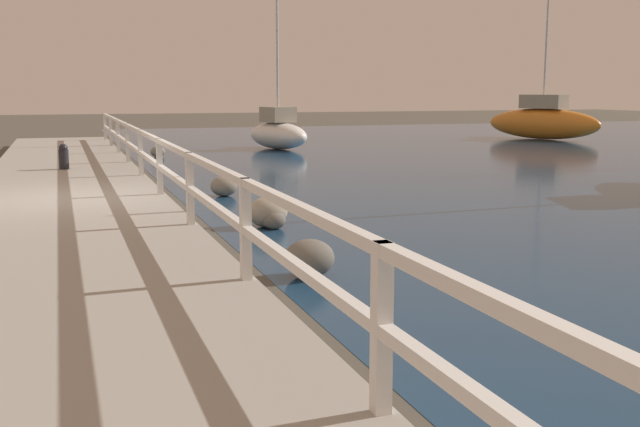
# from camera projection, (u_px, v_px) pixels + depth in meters

# --- Properties ---
(ground_plane) EXTENTS (120.00, 120.00, 0.00)m
(ground_plane) POSITION_uv_depth(u_px,v_px,m) (69.00, 215.00, 12.87)
(ground_plane) COLOR #4C473D
(dock_walkway) EXTENTS (3.32, 36.00, 0.29)m
(dock_walkway) POSITION_uv_depth(u_px,v_px,m) (69.00, 206.00, 12.85)
(dock_walkway) COLOR #9E998E
(dock_walkway) RESTS_ON ground
(railing) EXTENTS (0.10, 32.50, 0.99)m
(railing) POSITION_uv_depth(u_px,v_px,m) (159.00, 156.00, 13.22)
(railing) COLOR white
(railing) RESTS_ON dock_walkway
(boulder_near_dock) EXTENTS (0.55, 0.49, 0.41)m
(boulder_near_dock) POSITION_uv_depth(u_px,v_px,m) (224.00, 186.00, 15.11)
(boulder_near_dock) COLOR slate
(boulder_near_dock) RESTS_ON ground
(boulder_downstream) EXTENTS (0.37, 0.33, 0.27)m
(boulder_downstream) POSITION_uv_depth(u_px,v_px,m) (274.00, 220.00, 11.50)
(boulder_downstream) COLOR #666056
(boulder_downstream) RESTS_ON ground
(boulder_far_strip) EXTENTS (0.47, 0.42, 0.35)m
(boulder_far_strip) POSITION_uv_depth(u_px,v_px,m) (158.00, 152.00, 24.10)
(boulder_far_strip) COLOR slate
(boulder_far_strip) RESTS_ON ground
(boulder_upstream) EXTENTS (0.59, 0.53, 0.44)m
(boulder_upstream) POSITION_uv_depth(u_px,v_px,m) (309.00, 258.00, 8.52)
(boulder_upstream) COLOR #666056
(boulder_upstream) RESTS_ON ground
(boulder_mid_strip) EXTENTS (0.63, 0.57, 0.47)m
(boulder_mid_strip) POSITION_uv_depth(u_px,v_px,m) (268.00, 212.00, 11.67)
(boulder_mid_strip) COLOR gray
(boulder_mid_strip) RESTS_ON ground
(mooring_bollard) EXTENTS (0.23, 0.23, 0.60)m
(mooring_bollard) POSITION_uv_depth(u_px,v_px,m) (64.00, 156.00, 17.55)
(mooring_bollard) COLOR black
(mooring_bollard) RESTS_ON dock_walkway
(sailboat_white) EXTENTS (2.15, 3.57, 5.85)m
(sailboat_white) POSITION_uv_depth(u_px,v_px,m) (278.00, 132.00, 27.43)
(sailboat_white) COLOR white
(sailboat_white) RESTS_ON water_surface
(sailboat_orange) EXTENTS (3.20, 5.59, 6.56)m
(sailboat_orange) POSITION_uv_depth(u_px,v_px,m) (543.00, 121.00, 33.09)
(sailboat_orange) COLOR orange
(sailboat_orange) RESTS_ON water_surface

